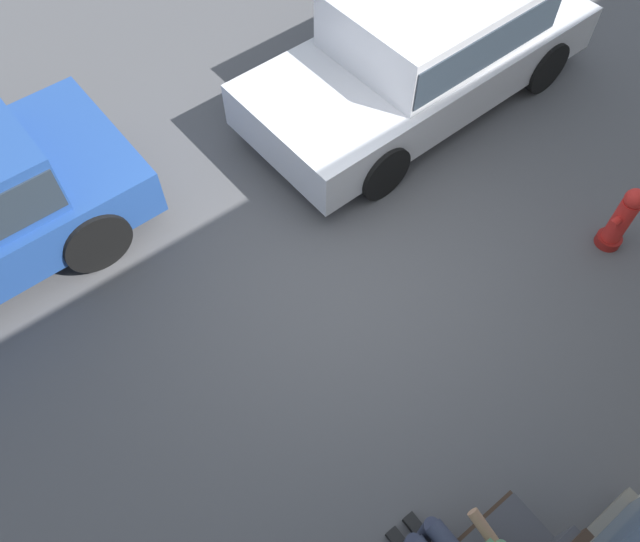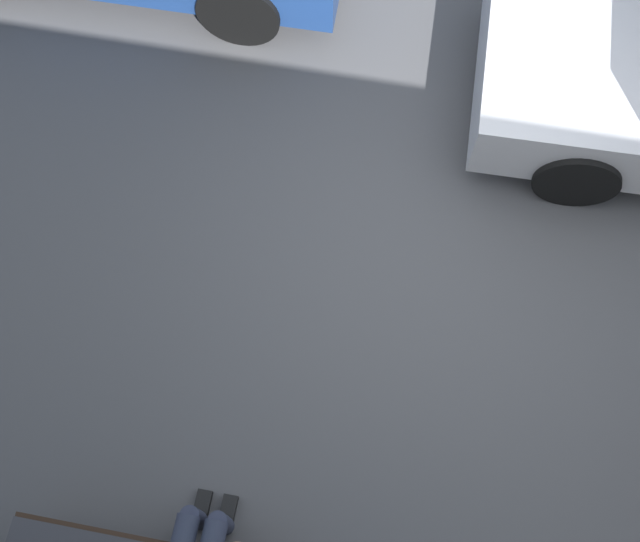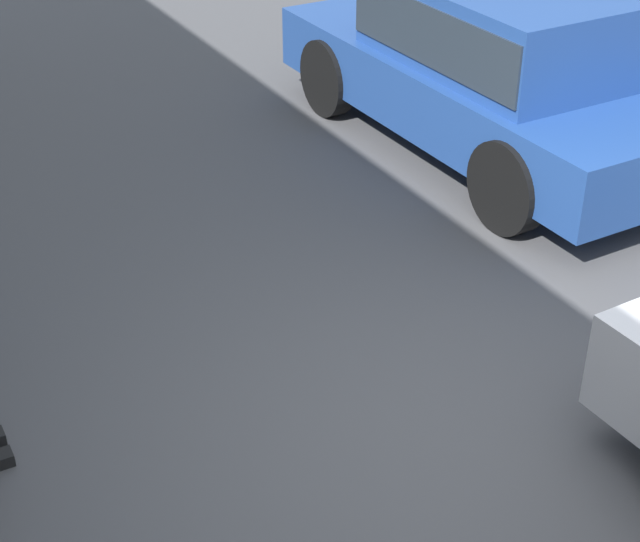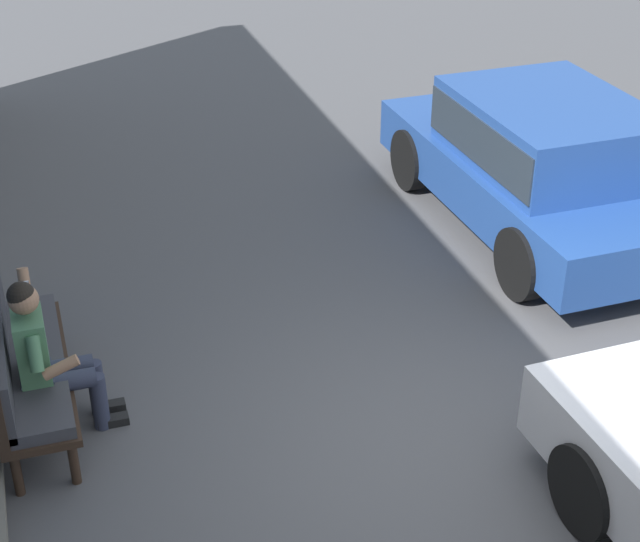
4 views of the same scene
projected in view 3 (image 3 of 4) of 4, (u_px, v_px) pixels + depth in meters
ground_plane at (477, 450)px, 5.15m from camera, size 60.00×60.00×0.00m
parked_car_mid at (502, 57)px, 8.02m from camera, size 4.15×1.98×1.45m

